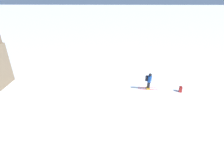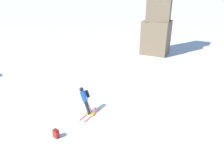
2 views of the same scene
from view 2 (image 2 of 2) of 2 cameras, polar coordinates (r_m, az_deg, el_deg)
The scene contains 4 objects.
ground_plane at distance 13.28m, azimuth -1.52°, elevation -9.10°, with size 300.00×300.00×0.00m, color white.
skier at distance 13.44m, azimuth -6.95°, elevation -4.00°, with size 1.37×1.74×1.77m.
rock_pillar at distance 24.66m, azimuth 11.93°, elevation 17.53°, with size 2.86×2.51×10.41m.
spare_backpack at distance 12.12m, azimuth -14.39°, elevation -12.45°, with size 0.33×0.27×0.50m.
Camera 2 is at (5.06, -9.70, 7.52)m, focal length 35.00 mm.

